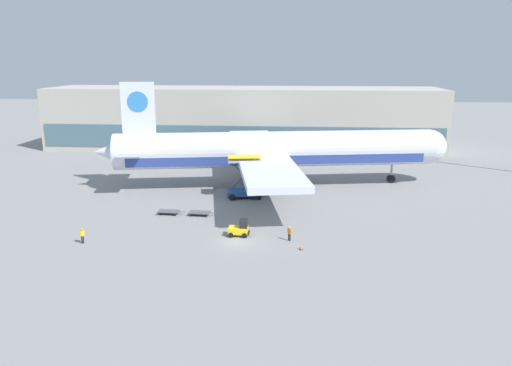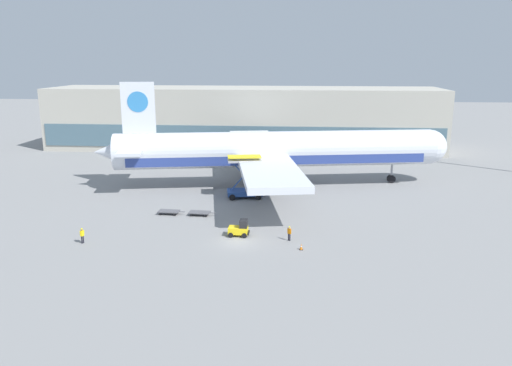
{
  "view_description": "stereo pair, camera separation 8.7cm",
  "coord_description": "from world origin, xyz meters",
  "px_view_note": "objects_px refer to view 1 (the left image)",
  "views": [
    {
      "loc": [
        6.63,
        -53.59,
        20.41
      ],
      "look_at": [
        0.86,
        12.1,
        4.0
      ],
      "focal_mm": 35.0,
      "sensor_mm": 36.0,
      "label": 1
    },
    {
      "loc": [
        6.72,
        -53.58,
        20.41
      ],
      "look_at": [
        0.86,
        12.1,
        4.0
      ],
      "focal_mm": 35.0,
      "sensor_mm": 36.0,
      "label": 2
    }
  ],
  "objects_px": {
    "baggage_dolly_second": "(200,213)",
    "traffic_cone_near": "(301,247)",
    "scissor_lift_loader": "(244,182)",
    "ground_crew_far": "(82,234)",
    "airplane_main": "(271,151)",
    "baggage_tug_mid": "(240,229)",
    "baggage_dolly_lead": "(169,211)",
    "ground_crew_near": "(289,232)"
  },
  "relations": [
    {
      "from": "traffic_cone_near",
      "to": "baggage_tug_mid",
      "type": "bearing_deg",
      "value": 152.38
    },
    {
      "from": "scissor_lift_loader",
      "to": "baggage_dolly_second",
      "type": "bearing_deg",
      "value": -128.33
    },
    {
      "from": "baggage_tug_mid",
      "to": "baggage_dolly_second",
      "type": "height_order",
      "value": "baggage_tug_mid"
    },
    {
      "from": "baggage_dolly_second",
      "to": "scissor_lift_loader",
      "type": "bearing_deg",
      "value": 65.56
    },
    {
      "from": "ground_crew_far",
      "to": "traffic_cone_near",
      "type": "height_order",
      "value": "ground_crew_far"
    },
    {
      "from": "traffic_cone_near",
      "to": "ground_crew_far",
      "type": "bearing_deg",
      "value": -179.51
    },
    {
      "from": "ground_crew_far",
      "to": "baggage_dolly_second",
      "type": "bearing_deg",
      "value": 164.99
    },
    {
      "from": "airplane_main",
      "to": "baggage_dolly_second",
      "type": "xyz_separation_m",
      "value": [
        -8.61,
        -17.25,
        -5.45
      ]
    },
    {
      "from": "baggage_tug_mid",
      "to": "baggage_dolly_lead",
      "type": "distance_m",
      "value": 13.04
    },
    {
      "from": "airplane_main",
      "to": "ground_crew_near",
      "type": "relative_size",
      "value": 32.84
    },
    {
      "from": "scissor_lift_loader",
      "to": "ground_crew_near",
      "type": "distance_m",
      "value": 19.5
    },
    {
      "from": "baggage_dolly_second",
      "to": "traffic_cone_near",
      "type": "height_order",
      "value": "traffic_cone_near"
    },
    {
      "from": "scissor_lift_loader",
      "to": "ground_crew_far",
      "type": "bearing_deg",
      "value": -138.19
    },
    {
      "from": "airplane_main",
      "to": "scissor_lift_loader",
      "type": "height_order",
      "value": "airplane_main"
    },
    {
      "from": "ground_crew_far",
      "to": "scissor_lift_loader",
      "type": "bearing_deg",
      "value": 171.57
    },
    {
      "from": "airplane_main",
      "to": "baggage_tug_mid",
      "type": "height_order",
      "value": "airplane_main"
    },
    {
      "from": "airplane_main",
      "to": "baggage_dolly_second",
      "type": "relative_size",
      "value": 15.4
    },
    {
      "from": "airplane_main",
      "to": "traffic_cone_near",
      "type": "relative_size",
      "value": 84.6
    },
    {
      "from": "airplane_main",
      "to": "ground_crew_near",
      "type": "bearing_deg",
      "value": -92.46
    },
    {
      "from": "baggage_dolly_lead",
      "to": "ground_crew_near",
      "type": "bearing_deg",
      "value": -24.43
    },
    {
      "from": "airplane_main",
      "to": "ground_crew_near",
      "type": "xyz_separation_m",
      "value": [
        3.63,
        -25.82,
        -4.81
      ]
    },
    {
      "from": "baggage_tug_mid",
      "to": "ground_crew_far",
      "type": "relative_size",
      "value": 1.36
    },
    {
      "from": "baggage_dolly_second",
      "to": "ground_crew_far",
      "type": "xyz_separation_m",
      "value": [
        -11.22,
        -11.49,
        0.68
      ]
    },
    {
      "from": "baggage_dolly_second",
      "to": "ground_crew_near",
      "type": "height_order",
      "value": "ground_crew_near"
    },
    {
      "from": "scissor_lift_loader",
      "to": "ground_crew_far",
      "type": "xyz_separation_m",
      "value": [
        -16.25,
        -21.0,
        -1.28
      ]
    },
    {
      "from": "baggage_tug_mid",
      "to": "baggage_dolly_second",
      "type": "xyz_separation_m",
      "value": [
        -6.33,
        7.47,
        -0.49
      ]
    },
    {
      "from": "ground_crew_near",
      "to": "traffic_cone_near",
      "type": "height_order",
      "value": "ground_crew_near"
    },
    {
      "from": "baggage_tug_mid",
      "to": "baggage_dolly_lead",
      "type": "bearing_deg",
      "value": 144.71
    },
    {
      "from": "scissor_lift_loader",
      "to": "baggage_dolly_second",
      "type": "relative_size",
      "value": 1.7
    },
    {
      "from": "ground_crew_near",
      "to": "traffic_cone_near",
      "type": "relative_size",
      "value": 2.58
    },
    {
      "from": "airplane_main",
      "to": "ground_crew_far",
      "type": "distance_m",
      "value": 35.24
    },
    {
      "from": "airplane_main",
      "to": "ground_crew_far",
      "type": "height_order",
      "value": "airplane_main"
    },
    {
      "from": "airplane_main",
      "to": "scissor_lift_loader",
      "type": "xyz_separation_m",
      "value": [
        -3.58,
        -7.74,
        -3.49
      ]
    },
    {
      "from": "baggage_dolly_lead",
      "to": "traffic_cone_near",
      "type": "xyz_separation_m",
      "value": [
        17.86,
        -11.42,
        -0.06
      ]
    },
    {
      "from": "baggage_tug_mid",
      "to": "traffic_cone_near",
      "type": "relative_size",
      "value": 3.63
    },
    {
      "from": "ground_crew_far",
      "to": "traffic_cone_near",
      "type": "relative_size",
      "value": 2.66
    },
    {
      "from": "baggage_tug_mid",
      "to": "ground_crew_near",
      "type": "height_order",
      "value": "baggage_tug_mid"
    },
    {
      "from": "scissor_lift_loader",
      "to": "ground_crew_near",
      "type": "xyz_separation_m",
      "value": [
        7.21,
        -18.07,
        -1.32
      ]
    },
    {
      "from": "ground_crew_near",
      "to": "traffic_cone_near",
      "type": "xyz_separation_m",
      "value": [
        1.38,
        -2.71,
        -0.7
      ]
    },
    {
      "from": "ground_crew_near",
      "to": "traffic_cone_near",
      "type": "bearing_deg",
      "value": -25.12
    },
    {
      "from": "scissor_lift_loader",
      "to": "baggage_tug_mid",
      "type": "distance_m",
      "value": 17.09
    },
    {
      "from": "ground_crew_near",
      "to": "ground_crew_far",
      "type": "bearing_deg",
      "value": -134.99
    }
  ]
}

